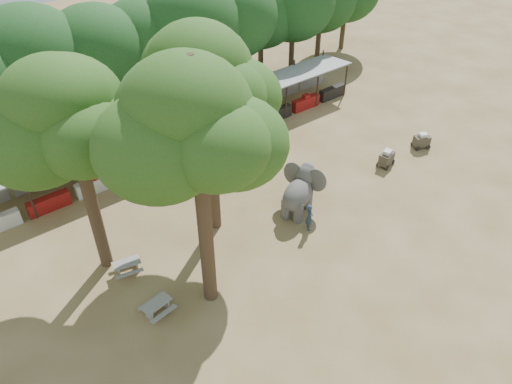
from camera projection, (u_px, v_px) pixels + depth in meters
ground at (332, 264)px, 25.27m from camera, size 100.00×100.00×0.00m
vendor_stalls at (187, 131)px, 33.16m from camera, size 28.00×2.99×2.80m
yard_tree_left at (65, 122)px, 20.30m from camera, size 7.10×6.90×11.02m
yard_tree_center at (191, 127)px, 18.00m from camera, size 7.10×6.90×12.04m
yard_tree_back at (202, 83)px, 22.33m from camera, size 7.10×6.90×11.36m
backdrop_trees at (142, 44)px, 33.68m from camera, size 46.46×5.95×8.33m
elephant at (300, 190)px, 27.93m from camera, size 3.49×2.78×2.61m
handler at (309, 217)px, 26.84m from camera, size 0.66×0.72×1.66m
picnic_table_near at (157, 307)px, 22.60m from camera, size 1.53×1.42×0.68m
picnic_table_far at (127, 266)px, 24.58m from camera, size 1.57×1.46×0.67m
cart_front at (386, 158)px, 31.74m from camera, size 1.31×1.01×1.13m
cart_back at (422, 141)px, 33.39m from camera, size 1.32×1.13×1.09m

